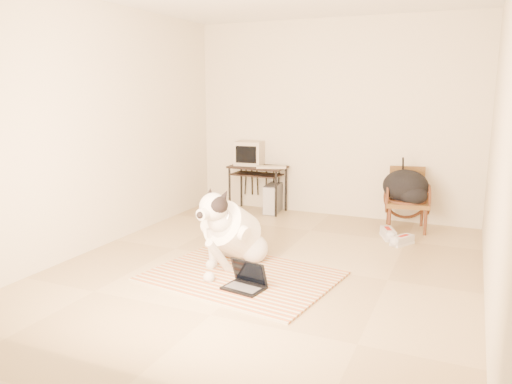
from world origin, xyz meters
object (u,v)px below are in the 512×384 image
Objects in this scene: dog at (232,232)px; pc_tower at (273,198)px; rattan_chair at (407,199)px; laptop at (246,281)px; crt_monitor at (250,153)px; backpack at (407,188)px; computer_desk at (257,173)px.

pc_tower is at bearing 101.23° from dog.
laptop is at bearing -111.53° from rattan_chair.
crt_monitor is 2.30m from backpack.
laptop is at bearing -73.15° from pc_tower.
rattan_chair reaches higher than pc_tower.
dog is 1.48× the size of computer_desk.
rattan_chair is 0.17m from backpack.
crt_monitor is (-1.23, 2.82, 0.76)m from laptop.
dog is 2.31m from computer_desk.
dog is 2.55m from rattan_chair.
backpack is at bearing 54.67° from dog.
laptop is 2.81m from backpack.
rattan_chair is (2.27, -0.17, -0.45)m from crt_monitor.
dog is 0.72m from laptop.
pc_tower is 1.92m from backpack.
crt_monitor is at bearing 173.79° from backpack.
pc_tower is 0.80× the size of backpack.
dog is 3.09× the size of laptop.
crt_monitor reaches higher than rattan_chair.
computer_desk is at bearing 175.57° from backpack.
rattan_chair is at bearing 89.48° from backpack.
pc_tower is (0.23, 0.03, -0.37)m from computer_desk.
crt_monitor reaches higher than backpack.
laptop is 2.86m from rattan_chair.
crt_monitor is 2.32m from rattan_chair.
rattan_chair reaches higher than computer_desk.
pc_tower is 1.89m from rattan_chair.
crt_monitor is 0.75m from pc_tower.
computer_desk is at bearing -27.23° from crt_monitor.
rattan_chair is at bearing -3.71° from pc_tower.
laptop is 2.98m from computer_desk.
computer_desk is 1.79× the size of pc_tower.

